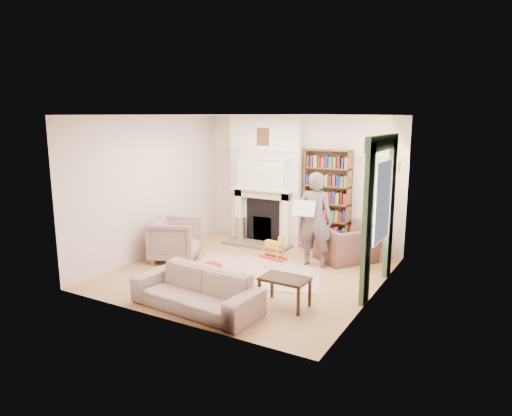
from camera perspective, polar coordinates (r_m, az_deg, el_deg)
The scene contains 25 objects.
floor at distance 8.36m, azimuth -0.85°, elevation -8.05°, with size 4.50×4.50×0.00m, color #8F5F39.
ceiling at distance 7.88m, azimuth -0.91°, elevation 11.52°, with size 4.50×4.50×0.00m, color white.
wall_back at distance 9.98m, azimuth 5.68°, elevation 3.38°, with size 4.50×4.50×0.00m, color silver.
wall_front at distance 6.21m, azimuth -11.46°, elevation -1.70°, with size 4.50×4.50×0.00m, color silver.
wall_left at distance 9.33m, azimuth -12.90°, elevation 2.59°, with size 4.50×4.50×0.00m, color silver.
wall_right at distance 7.15m, azimuth 14.86°, elevation -0.13°, with size 4.50×4.50×0.00m, color silver.
fireplace at distance 10.13m, azimuth 1.33°, elevation 3.47°, with size 1.70×0.58×2.80m.
bookcase at distance 9.66m, azimuth 8.87°, elevation 1.67°, with size 1.00×0.24×1.85m, color brown.
window at distance 7.53m, azimuth 15.56°, elevation 0.78°, with size 0.02×0.90×1.30m, color silver.
curtain_left at distance 6.92m, azimuth 13.74°, elevation -2.15°, with size 0.07×0.32×2.40m, color #29402A.
curtain_right at distance 8.25m, azimuth 16.43°, elevation -0.13°, with size 0.07×0.32×2.40m, color #29402A.
pelmet at distance 7.43m, azimuth 15.60°, elevation 7.88°, with size 0.09×1.70×0.24m, color #29402A.
wall_sconce at distance 8.57m, azimuth 16.21°, elevation 5.04°, with size 0.20×0.24×0.24m, color gold, non-canonical shape.
rug at distance 8.40m, azimuth -0.08°, elevation -7.91°, with size 2.38×1.83×0.01m, color beige.
armchair_reading at distance 9.08m, azimuth 11.41°, elevation -4.37°, with size 1.08×0.95×0.70m, color #52322C.
armchair_left at distance 9.09m, azimuth -10.05°, elevation -3.91°, with size 0.87×0.90×0.82m, color gray.
sofa at distance 6.82m, azimuth -7.50°, elevation -10.14°, with size 1.98×0.77×0.58m, color #AA9D8C.
man_reading at distance 8.55m, azimuth 7.42°, elevation -1.46°, with size 0.65×0.43×1.79m, color #554844.
newspaper at distance 8.37m, azimuth 5.99°, elevation -0.03°, with size 0.42×0.02×0.30m, color silver.
coffee_table at distance 6.89m, azimuth 3.60°, elevation -10.42°, with size 0.70×0.45×0.45m, color black, non-canonical shape.
paraffin_heater at distance 10.34m, azimuth -2.00°, elevation -2.64°, with size 0.24×0.24×0.55m, color #B1B3BA.
rocking_horse at distance 9.03m, azimuth 2.19°, elevation -4.93°, with size 0.56×0.22×0.49m, color gold, non-canonical shape.
board_game at distance 8.27m, azimuth -5.03°, elevation -8.10°, with size 0.36×0.36×0.03m, color gold.
game_box_lid at distance 8.69m, azimuth -5.44°, elevation -7.08°, with size 0.30×0.20×0.05m, color red.
comic_annuals at distance 7.99m, azimuth -2.11°, elevation -8.84°, with size 1.02×0.72×0.02m.
Camera 1 is at (3.99, -6.80, 2.78)m, focal length 32.00 mm.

